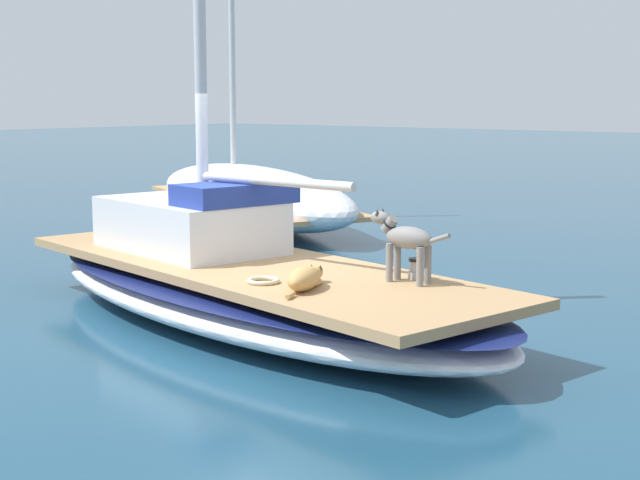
{
  "coord_description": "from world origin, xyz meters",
  "views": [
    {
      "loc": [
        -7.18,
        -6.92,
        2.44
      ],
      "look_at": [
        0.0,
        -1.0,
        1.01
      ],
      "focal_mm": 51.73,
      "sensor_mm": 36.0,
      "label": 1
    }
  ],
  "objects_px": {
    "deck_winch": "(416,269)",
    "moored_boat_starboard_side": "(249,194)",
    "sailboat_main": "(250,292)",
    "dog_tan": "(305,278)",
    "coiled_rope": "(263,281)",
    "dog_grey": "(405,240)"
  },
  "relations": [
    {
      "from": "sailboat_main",
      "to": "coiled_rope",
      "type": "distance_m",
      "value": 1.19
    },
    {
      "from": "dog_tan",
      "to": "dog_grey",
      "type": "bearing_deg",
      "value": -31.41
    },
    {
      "from": "deck_winch",
      "to": "moored_boat_starboard_side",
      "type": "height_order",
      "value": "moored_boat_starboard_side"
    },
    {
      "from": "sailboat_main",
      "to": "dog_tan",
      "type": "bearing_deg",
      "value": -116.52
    },
    {
      "from": "dog_tan",
      "to": "deck_winch",
      "type": "height_order",
      "value": "dog_tan"
    },
    {
      "from": "dog_grey",
      "to": "moored_boat_starboard_side",
      "type": "bearing_deg",
      "value": 53.08
    },
    {
      "from": "sailboat_main",
      "to": "deck_winch",
      "type": "xyz_separation_m",
      "value": [
        0.39,
        -1.92,
        0.42
      ]
    },
    {
      "from": "sailboat_main",
      "to": "dog_tan",
      "type": "xyz_separation_m",
      "value": [
        -0.7,
        -1.39,
        0.43
      ]
    },
    {
      "from": "dog_tan",
      "to": "moored_boat_starboard_side",
      "type": "relative_size",
      "value": 0.11
    },
    {
      "from": "coiled_rope",
      "to": "moored_boat_starboard_side",
      "type": "distance_m",
      "value": 9.25
    },
    {
      "from": "deck_winch",
      "to": "moored_boat_starboard_side",
      "type": "xyz_separation_m",
      "value": [
        5.46,
        7.54,
        -0.17
      ]
    },
    {
      "from": "dog_tan",
      "to": "dog_grey",
      "type": "relative_size",
      "value": 0.97
    },
    {
      "from": "dog_tan",
      "to": "moored_boat_starboard_side",
      "type": "bearing_deg",
      "value": 46.98
    },
    {
      "from": "sailboat_main",
      "to": "moored_boat_starboard_side",
      "type": "distance_m",
      "value": 8.12
    },
    {
      "from": "dog_tan",
      "to": "deck_winch",
      "type": "distance_m",
      "value": 1.21
    },
    {
      "from": "sailboat_main",
      "to": "dog_grey",
      "type": "relative_size",
      "value": 8.07
    },
    {
      "from": "dog_tan",
      "to": "dog_grey",
      "type": "xyz_separation_m",
      "value": [
        0.87,
        -0.53,
        0.32
      ]
    },
    {
      "from": "dog_grey",
      "to": "deck_winch",
      "type": "relative_size",
      "value": 4.46
    },
    {
      "from": "coiled_rope",
      "to": "moored_boat_starboard_side",
      "type": "relative_size",
      "value": 0.04
    },
    {
      "from": "deck_winch",
      "to": "coiled_rope",
      "type": "bearing_deg",
      "value": 137.19
    },
    {
      "from": "coiled_rope",
      "to": "deck_winch",
      "type": "bearing_deg",
      "value": -42.81
    },
    {
      "from": "dog_tan",
      "to": "coiled_rope",
      "type": "relative_size",
      "value": 2.82
    }
  ]
}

